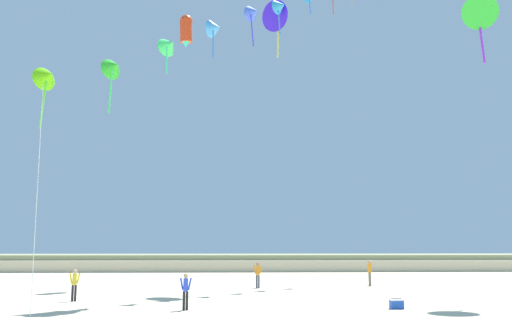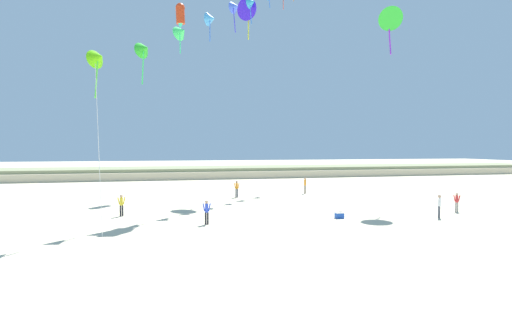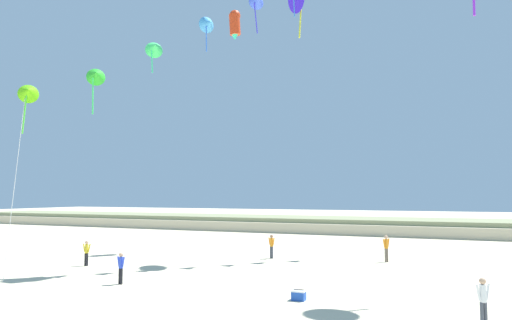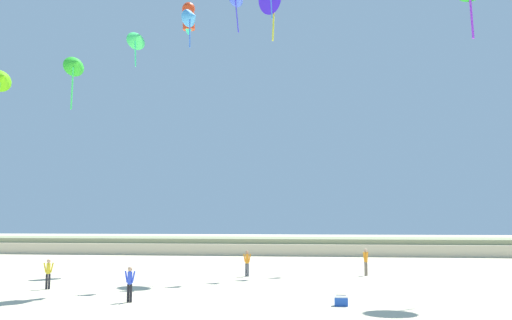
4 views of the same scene
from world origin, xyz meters
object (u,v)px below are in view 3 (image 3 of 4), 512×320
(person_near_left, at_px, (272,245))
(person_far_right, at_px, (483,298))
(person_far_left, at_px, (386,247))
(large_kite_low_lead, at_px, (235,24))
(person_mid_center, at_px, (87,251))
(beach_cooler, at_px, (299,295))
(person_near_right, at_px, (121,266))

(person_near_left, height_order, person_far_right, person_near_left)
(person_far_left, distance_m, person_far_right, 14.95)
(large_kite_low_lead, bearing_deg, person_near_left, -43.98)
(person_mid_center, distance_m, large_kite_low_lead, 23.10)
(person_mid_center, height_order, large_kite_low_lead, large_kite_low_lead)
(large_kite_low_lead, relative_size, beach_cooler, 4.67)
(person_near_right, height_order, person_far_right, person_far_right)
(large_kite_low_lead, bearing_deg, person_far_right, -45.04)
(person_far_left, height_order, large_kite_low_lead, large_kite_low_lead)
(person_mid_center, bearing_deg, person_far_left, 27.70)
(person_mid_center, distance_m, person_far_left, 19.42)
(person_near_left, xyz_separation_m, person_far_left, (7.66, 1.34, 0.06))
(person_far_left, bearing_deg, large_kite_low_lead, 163.38)
(person_near_right, height_order, beach_cooler, person_near_right)
(person_mid_center, bearing_deg, large_kite_low_lead, 72.46)
(person_mid_center, xyz_separation_m, large_kite_low_lead, (4.09, 12.94, 18.69))
(person_mid_center, xyz_separation_m, person_far_left, (17.20, 9.03, 0.11))
(person_far_right, height_order, large_kite_low_lead, large_kite_low_lead)
(beach_cooler, bearing_deg, person_far_left, 80.90)
(person_near_left, relative_size, person_near_right, 1.06)
(person_near_left, distance_m, person_near_right, 12.15)
(person_far_left, xyz_separation_m, person_far_right, (4.90, -14.12, -0.07))
(person_near_right, height_order, large_kite_low_lead, large_kite_low_lead)
(person_far_left, relative_size, beach_cooler, 3.05)
(person_near_left, bearing_deg, person_far_left, 9.93)
(person_near_right, bearing_deg, person_mid_center, 146.41)
(person_far_left, relative_size, person_far_right, 1.07)
(person_near_left, distance_m, person_far_right, 17.92)
(person_far_left, xyz_separation_m, large_kite_low_lead, (-13.11, 3.91, 18.58))
(person_far_right, distance_m, beach_cooler, 7.11)
(person_near_left, distance_m, person_mid_center, 12.25)
(large_kite_low_lead, height_order, beach_cooler, large_kite_low_lead)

